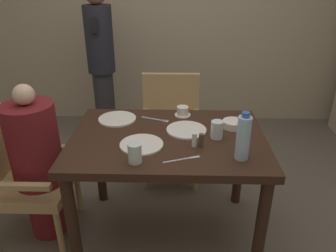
{
  "coord_description": "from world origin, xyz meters",
  "views": [
    {
      "loc": [
        0.05,
        -1.79,
        1.71
      ],
      "look_at": [
        0.0,
        0.04,
        0.82
      ],
      "focal_mm": 35.0,
      "sensor_mm": 36.0,
      "label": 1
    }
  ],
  "objects_px": {
    "plate_main_right": "(186,130)",
    "chair_far_side": "(170,123)",
    "water_bottle": "(243,137)",
    "standing_host": "(101,61)",
    "teacup_with_saucer": "(183,112)",
    "bowl_small": "(233,124)",
    "glass_tall_mid": "(217,130)",
    "chair_left_side": "(19,174)",
    "diner_in_left_chair": "(38,163)",
    "plate_main_left": "(142,145)",
    "glass_tall_near": "(135,153)",
    "plate_dessert_center": "(117,119)"
  },
  "relations": [
    {
      "from": "plate_main_left",
      "to": "plate_main_right",
      "type": "distance_m",
      "value": 0.33
    },
    {
      "from": "teacup_with_saucer",
      "to": "bowl_small",
      "type": "distance_m",
      "value": 0.37
    },
    {
      "from": "chair_far_side",
      "to": "teacup_with_saucer",
      "type": "bearing_deg",
      "value": -79.01
    },
    {
      "from": "chair_left_side",
      "to": "plate_main_left",
      "type": "height_order",
      "value": "chair_left_side"
    },
    {
      "from": "plate_dessert_center",
      "to": "diner_in_left_chair",
      "type": "bearing_deg",
      "value": -154.73
    },
    {
      "from": "diner_in_left_chair",
      "to": "water_bottle",
      "type": "bearing_deg",
      "value": -11.02
    },
    {
      "from": "plate_main_left",
      "to": "chair_far_side",
      "type": "bearing_deg",
      "value": 80.78
    },
    {
      "from": "glass_tall_mid",
      "to": "chair_far_side",
      "type": "bearing_deg",
      "value": 110.02
    },
    {
      "from": "diner_in_left_chair",
      "to": "standing_host",
      "type": "distance_m",
      "value": 1.47
    },
    {
      "from": "chair_left_side",
      "to": "diner_in_left_chair",
      "type": "bearing_deg",
      "value": 0.0
    },
    {
      "from": "bowl_small",
      "to": "plate_main_left",
      "type": "bearing_deg",
      "value": -155.82
    },
    {
      "from": "chair_far_side",
      "to": "glass_tall_near",
      "type": "distance_m",
      "value": 1.17
    },
    {
      "from": "glass_tall_mid",
      "to": "plate_main_left",
      "type": "bearing_deg",
      "value": -166.24
    },
    {
      "from": "diner_in_left_chair",
      "to": "glass_tall_near",
      "type": "distance_m",
      "value": 0.79
    },
    {
      "from": "chair_left_side",
      "to": "water_bottle",
      "type": "bearing_deg",
      "value": -9.93
    },
    {
      "from": "water_bottle",
      "to": "glass_tall_mid",
      "type": "relative_size",
      "value": 2.49
    },
    {
      "from": "plate_main_left",
      "to": "water_bottle",
      "type": "xyz_separation_m",
      "value": [
        0.56,
        -0.12,
        0.12
      ]
    },
    {
      "from": "teacup_with_saucer",
      "to": "chair_left_side",
      "type": "bearing_deg",
      "value": -163.73
    },
    {
      "from": "plate_main_left",
      "to": "glass_tall_near",
      "type": "bearing_deg",
      "value": -94.97
    },
    {
      "from": "water_bottle",
      "to": "glass_tall_near",
      "type": "distance_m",
      "value": 0.58
    },
    {
      "from": "plate_main_left",
      "to": "plate_main_right",
      "type": "relative_size",
      "value": 1.0
    },
    {
      "from": "chair_left_side",
      "to": "chair_far_side",
      "type": "xyz_separation_m",
      "value": [
        0.99,
        0.81,
        0.0
      ]
    },
    {
      "from": "glass_tall_near",
      "to": "glass_tall_mid",
      "type": "height_order",
      "value": "same"
    },
    {
      "from": "glass_tall_mid",
      "to": "teacup_with_saucer",
      "type": "bearing_deg",
      "value": 121.78
    },
    {
      "from": "diner_in_left_chair",
      "to": "plate_dessert_center",
      "type": "height_order",
      "value": "diner_in_left_chair"
    },
    {
      "from": "water_bottle",
      "to": "standing_host",
      "type": "bearing_deg",
      "value": 123.61
    },
    {
      "from": "chair_left_side",
      "to": "bowl_small",
      "type": "height_order",
      "value": "chair_left_side"
    },
    {
      "from": "standing_host",
      "to": "plate_main_left",
      "type": "xyz_separation_m",
      "value": [
        0.56,
        -1.55,
        -0.08
      ]
    },
    {
      "from": "chair_left_side",
      "to": "plate_main_left",
      "type": "bearing_deg",
      "value": -8.13
    },
    {
      "from": "standing_host",
      "to": "bowl_small",
      "type": "height_order",
      "value": "standing_host"
    },
    {
      "from": "standing_host",
      "to": "glass_tall_near",
      "type": "bearing_deg",
      "value": -72.61
    },
    {
      "from": "plate_main_right",
      "to": "chair_far_side",
      "type": "bearing_deg",
      "value": 99.06
    },
    {
      "from": "chair_left_side",
      "to": "bowl_small",
      "type": "relative_size",
      "value": 6.41
    },
    {
      "from": "plate_dessert_center",
      "to": "teacup_with_saucer",
      "type": "distance_m",
      "value": 0.46
    },
    {
      "from": "plate_main_right",
      "to": "chair_left_side",
      "type": "bearing_deg",
      "value": -175.96
    },
    {
      "from": "plate_main_right",
      "to": "bowl_small",
      "type": "distance_m",
      "value": 0.31
    },
    {
      "from": "diner_in_left_chair",
      "to": "plate_dessert_center",
      "type": "bearing_deg",
      "value": 25.27
    },
    {
      "from": "chair_far_side",
      "to": "plate_main_left",
      "type": "relative_size",
      "value": 3.46
    },
    {
      "from": "plate_dessert_center",
      "to": "bowl_small",
      "type": "height_order",
      "value": "bowl_small"
    },
    {
      "from": "standing_host",
      "to": "plate_main_right",
      "type": "relative_size",
      "value": 6.29
    },
    {
      "from": "glass_tall_mid",
      "to": "bowl_small",
      "type": "bearing_deg",
      "value": 50.12
    },
    {
      "from": "diner_in_left_chair",
      "to": "teacup_with_saucer",
      "type": "distance_m",
      "value": 1.02
    },
    {
      "from": "teacup_with_saucer",
      "to": "glass_tall_near",
      "type": "relative_size",
      "value": 1.04
    },
    {
      "from": "standing_host",
      "to": "chair_far_side",
      "type": "bearing_deg",
      "value": -41.49
    },
    {
      "from": "plate_main_right",
      "to": "water_bottle",
      "type": "xyz_separation_m",
      "value": [
        0.29,
        -0.32,
        0.12
      ]
    },
    {
      "from": "standing_host",
      "to": "teacup_with_saucer",
      "type": "bearing_deg",
      "value": -54.26
    },
    {
      "from": "chair_far_side",
      "to": "glass_tall_mid",
      "type": "height_order",
      "value": "chair_far_side"
    },
    {
      "from": "chair_left_side",
      "to": "chair_far_side",
      "type": "relative_size",
      "value": 1.0
    },
    {
      "from": "chair_far_side",
      "to": "plate_main_right",
      "type": "bearing_deg",
      "value": -80.94
    },
    {
      "from": "chair_far_side",
      "to": "plate_dessert_center",
      "type": "bearing_deg",
      "value": -121.57
    }
  ]
}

